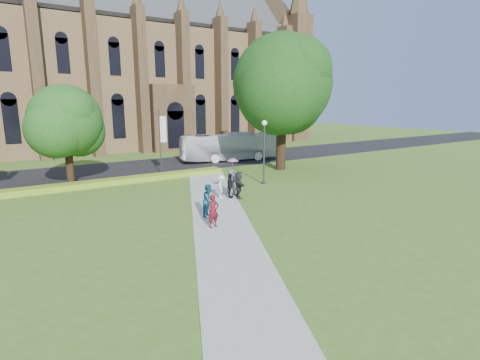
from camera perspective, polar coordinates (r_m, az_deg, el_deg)
ground at (r=21.90m, az=-1.89°, el=-5.93°), size 160.00×160.00×0.00m
road at (r=39.90m, az=-17.09°, el=1.66°), size 160.00×10.00×0.02m
footpath at (r=22.71m, az=-3.22°, el=-5.24°), size 15.58×28.54×0.04m
flower_hedge at (r=32.89m, az=-17.07°, el=-0.03°), size 18.00×1.40×0.45m
cathedral at (r=61.53m, az=-14.01°, el=17.34°), size 52.60×18.25×28.00m
streetlamp at (r=30.65m, az=3.70°, el=5.45°), size 0.44×0.44×5.24m
large_tree at (r=37.45m, az=6.47°, el=14.31°), size 9.60×9.60×13.20m
street_tree_1 at (r=32.70m, az=-25.05°, el=8.17°), size 5.60×5.60×8.05m
banner_pole_0 at (r=35.62m, az=-11.92°, el=6.26°), size 0.70×0.10×6.00m
tour_coach at (r=43.34m, az=-1.55°, el=5.09°), size 11.79×4.83×3.20m
pedestrian_0 at (r=20.12m, az=-4.07°, el=-4.75°), size 0.68×0.47×1.80m
pedestrian_1 at (r=22.06m, az=-4.77°, el=-3.12°), size 1.19×1.14×1.93m
pedestrian_2 at (r=26.15m, az=-2.87°, el=-1.05°), size 1.07×1.22×1.64m
pedestrian_3 at (r=26.24m, az=-1.54°, el=-0.89°), size 0.98×1.05×1.74m
pedestrian_4 at (r=27.10m, az=-1.30°, el=-0.36°), size 0.96×0.69×1.84m
pedestrian_5 at (r=26.25m, az=-0.20°, el=-0.73°), size 1.12×1.82×1.87m
parasol at (r=27.04m, az=-1.11°, el=2.37°), size 1.03×1.03×0.72m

